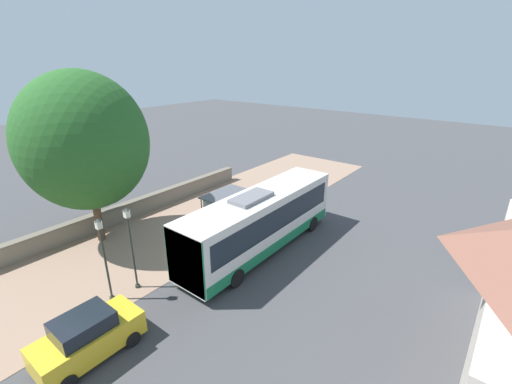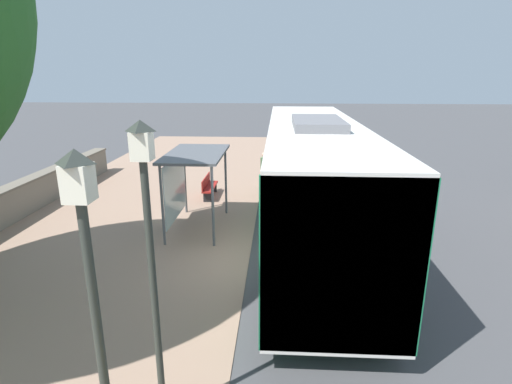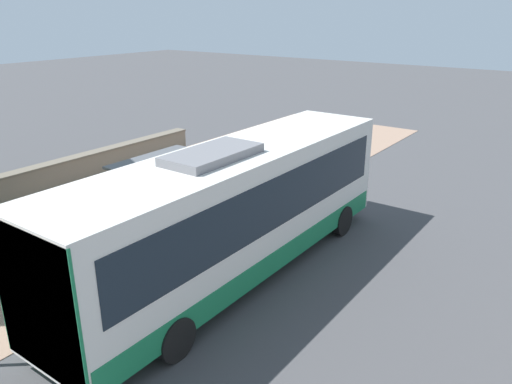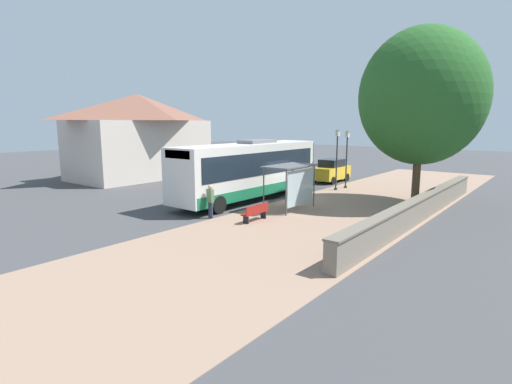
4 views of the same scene
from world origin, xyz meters
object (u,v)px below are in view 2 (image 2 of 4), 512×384
at_px(street_lamp_far, 151,259).
at_px(bus_shelter, 191,166).
at_px(bus, 312,179).
at_px(street_lamp_near, 97,322).
at_px(bench, 209,186).
at_px(pedestrian, 264,169).

bearing_deg(street_lamp_far, bus_shelter, 98.45).
height_order(bus, street_lamp_near, street_lamp_near).
bearing_deg(street_lamp_far, bench, 96.21).
height_order(bus, bench, bus).
relative_size(bench, street_lamp_far, 0.40).
distance_m(street_lamp_near, street_lamp_far, 1.32).
height_order(bus, street_lamp_far, street_lamp_far).
bearing_deg(bench, street_lamp_near, -85.14).
bearing_deg(bench, bus, -47.66).
relative_size(bus, bench, 6.68).
relative_size(pedestrian, bench, 1.00).
bearing_deg(street_lamp_near, street_lamp_far, 83.34).
bearing_deg(bus_shelter, pedestrian, 62.95).
bearing_deg(bus_shelter, bench, 91.14).
distance_m(bus_shelter, bench, 3.82).
xyz_separation_m(bus, bus_shelter, (-3.83, 0.84, 0.16)).
distance_m(bus_shelter, street_lamp_near, 9.09).
distance_m(pedestrian, street_lamp_near, 13.51).
height_order(pedestrian, bench, pedestrian).
xyz_separation_m(pedestrian, bench, (-2.29, -0.91, -0.57)).
relative_size(bus, street_lamp_near, 2.72).
distance_m(bus_shelter, street_lamp_far, 7.81).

